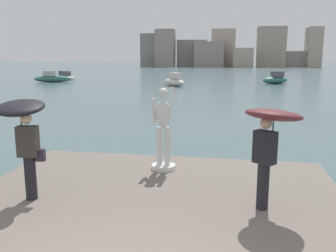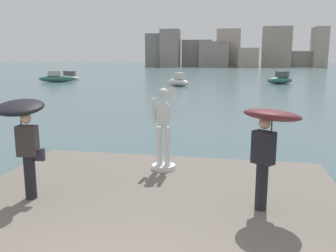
{
  "view_description": "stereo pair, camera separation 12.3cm",
  "coord_description": "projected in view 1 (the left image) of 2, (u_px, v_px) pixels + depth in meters",
  "views": [
    {
      "loc": [
        1.49,
        -3.16,
        3.18
      ],
      "look_at": [
        0.0,
        5.25,
        1.55
      ],
      "focal_mm": 38.64,
      "sensor_mm": 36.0,
      "label": 1
    },
    {
      "loc": [
        1.61,
        -3.14,
        3.18
      ],
      "look_at": [
        0.0,
        5.25,
        1.55
      ],
      "focal_mm": 38.64,
      "sensor_mm": 36.0,
      "label": 2
    }
  ],
  "objects": [
    {
      "name": "ground_plane",
      "position": [
        219.0,
        84.0,
        42.59
      ],
      "size": [
        400.0,
        400.0,
        0.0
      ],
      "primitive_type": "plane",
      "color": "#4C666B"
    },
    {
      "name": "pier",
      "position": [
        130.0,
        251.0,
        5.65
      ],
      "size": [
        7.7,
        9.68,
        0.4
      ],
      "primitive_type": "cube",
      "color": "#70665B",
      "rests_on": "ground"
    },
    {
      "name": "statue_white_figure",
      "position": [
        163.0,
        132.0,
        8.96
      ],
      "size": [
        0.6,
        0.86,
        2.08
      ],
      "color": "silver",
      "rests_on": "pier"
    },
    {
      "name": "onlooker_left",
      "position": [
        24.0,
        125.0,
        6.96
      ],
      "size": [
        1.04,
        1.06,
        2.02
      ],
      "color": "black",
      "rests_on": "pier"
    },
    {
      "name": "onlooker_right",
      "position": [
        270.0,
        131.0,
        6.43
      ],
      "size": [
        1.42,
        1.43,
        1.95
      ],
      "color": "black",
      "rests_on": "pier"
    },
    {
      "name": "boat_near",
      "position": [
        174.0,
        81.0,
        40.09
      ],
      "size": [
        3.25,
        3.35,
        1.48
      ],
      "color": "silver",
      "rests_on": "ground"
    },
    {
      "name": "boat_mid",
      "position": [
        276.0,
        79.0,
        43.41
      ],
      "size": [
        3.58,
        2.71,
        1.5
      ],
      "color": "#336B5B",
      "rests_on": "ground"
    },
    {
      "name": "boat_far",
      "position": [
        63.0,
        77.0,
        51.43
      ],
      "size": [
        5.32,
        3.53,
        1.22
      ],
      "color": "silver",
      "rests_on": "ground"
    },
    {
      "name": "boat_leftward",
      "position": [
        52.0,
        78.0,
        46.11
      ],
      "size": [
        4.71,
        2.39,
        1.46
      ],
      "color": "#336B5B",
      "rests_on": "ground"
    },
    {
      "name": "distant_skyline",
      "position": [
        227.0,
        51.0,
        115.98
      ],
      "size": [
        56.23,
        13.87,
        12.6
      ],
      "color": "gray",
      "rests_on": "ground"
    }
  ]
}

